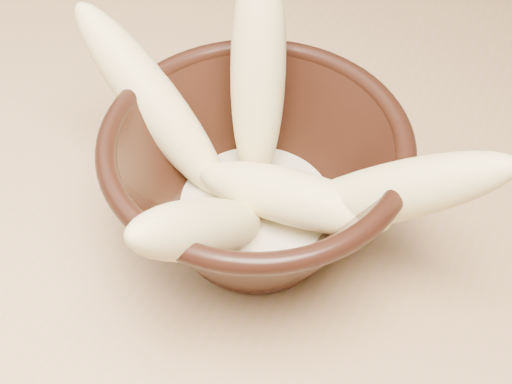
{
  "coord_description": "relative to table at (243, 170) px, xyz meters",
  "views": [
    {
      "loc": [
        0.24,
        -0.44,
        1.22
      ],
      "look_at": [
        0.08,
        -0.13,
        0.81
      ],
      "focal_mm": 50.0,
      "sensor_mm": 36.0,
      "label": 1
    }
  ],
  "objects": [
    {
      "name": "table",
      "position": [
        0.0,
        0.0,
        0.0
      ],
      "size": [
        1.2,
        0.8,
        0.75
      ],
      "color": "tan",
      "rests_on": "ground"
    },
    {
      "name": "bowl",
      "position": [
        0.08,
        -0.13,
        0.15
      ],
      "size": [
        0.22,
        0.22,
        0.12
      ],
      "rotation": [
        0.0,
        0.0,
        -0.4
      ],
      "color": "black",
      "rests_on": "table"
    },
    {
      "name": "milk_puddle",
      "position": [
        0.08,
        -0.13,
        0.12
      ],
      "size": [
        0.13,
        0.13,
        0.02
      ],
      "primitive_type": "cylinder",
      "color": "beige",
      "rests_on": "bowl"
    },
    {
      "name": "banana_upright",
      "position": [
        0.05,
        -0.07,
        0.21
      ],
      "size": [
        0.08,
        0.12,
        0.18
      ],
      "primitive_type": "ellipsoid",
      "rotation": [
        0.45,
        0.0,
        3.56
      ],
      "color": "#F0E38E",
      "rests_on": "bowl"
    },
    {
      "name": "banana_left",
      "position": [
        -0.02,
        -0.11,
        0.18
      ],
      "size": [
        0.17,
        0.08,
        0.14
      ],
      "primitive_type": "ellipsoid",
      "rotation": [
        0.91,
        0.0,
        -1.81
      ],
      "color": "#F0E38E",
      "rests_on": "bowl"
    },
    {
      "name": "banana_right",
      "position": [
        0.18,
        -0.12,
        0.18
      ],
      "size": [
        0.17,
        0.06,
        0.14
      ],
      "primitive_type": "ellipsoid",
      "rotation": [
        0.93,
        0.0,
        1.71
      ],
      "color": "#F0E38E",
      "rests_on": "bowl"
    },
    {
      "name": "banana_across",
      "position": [
        0.11,
        -0.13,
        0.15
      ],
      "size": [
        0.15,
        0.05,
        0.06
      ],
      "primitive_type": "ellipsoid",
      "rotation": [
        1.45,
        0.0,
        1.6
      ],
      "color": "#F0E38E",
      "rests_on": "bowl"
    },
    {
      "name": "banana_front",
      "position": [
        0.08,
        -0.2,
        0.17
      ],
      "size": [
        0.07,
        0.15,
        0.13
      ],
      "primitive_type": "ellipsoid",
      "rotation": [
        0.85,
        0.0,
        -0.2
      ],
      "color": "#F0E38E",
      "rests_on": "bowl"
    }
  ]
}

